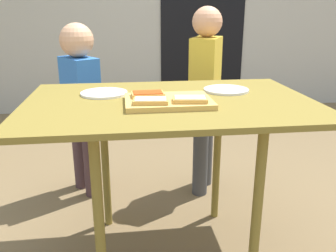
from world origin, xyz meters
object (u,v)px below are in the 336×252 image
(dining_table, at_px, (170,117))
(pizza_slice_far_left, at_px, (148,94))
(child_right, at_px, (205,91))
(pizza_slice_near_left, at_px, (151,101))
(plate_white_right, at_px, (226,90))
(plate_white_left, at_px, (104,93))
(pizza_slice_near_right, at_px, (190,99))
(child_left, at_px, (81,97))
(cutting_board, at_px, (168,101))

(dining_table, height_order, pizza_slice_far_left, pizza_slice_far_left)
(child_right, bearing_deg, dining_table, -115.23)
(pizza_slice_near_left, height_order, plate_white_right, pizza_slice_near_left)
(dining_table, height_order, plate_white_right, plate_white_right)
(plate_white_left, bearing_deg, dining_table, -26.69)
(pizza_slice_far_left, xyz_separation_m, pizza_slice_near_left, (0.00, -0.11, 0.00))
(pizza_slice_near_right, height_order, child_left, child_left)
(dining_table, relative_size, cutting_board, 3.50)
(pizza_slice_near_right, bearing_deg, pizza_slice_far_left, 145.39)
(child_right, bearing_deg, pizza_slice_far_left, -121.06)
(pizza_slice_near_right, bearing_deg, child_left, 121.46)
(dining_table, distance_m, plate_white_right, 0.31)
(pizza_slice_far_left, bearing_deg, child_right, 58.94)
(child_left, relative_size, child_right, 0.92)
(pizza_slice_near_right, bearing_deg, cutting_board, 142.84)
(pizza_slice_far_left, relative_size, plate_white_left, 0.65)
(plate_white_left, bearing_deg, pizza_slice_far_left, -40.04)
(dining_table, relative_size, pizza_slice_far_left, 8.95)
(pizza_slice_near_left, xyz_separation_m, plate_white_left, (-0.18, 0.25, -0.02))
(plate_white_right, bearing_deg, child_right, 87.80)
(cutting_board, bearing_deg, dining_table, 77.20)
(pizza_slice_far_left, xyz_separation_m, plate_white_left, (-0.18, 0.15, -0.02))
(cutting_board, relative_size, child_right, 0.30)
(pizza_slice_near_left, bearing_deg, cutting_board, 39.21)
(plate_white_left, relative_size, child_right, 0.18)
(child_left, distance_m, child_right, 0.72)
(dining_table, relative_size, plate_white_right, 5.82)
(pizza_slice_far_left, xyz_separation_m, plate_white_right, (0.36, 0.14, -0.02))
(child_left, height_order, child_right, child_right)
(cutting_board, bearing_deg, pizza_slice_far_left, 148.07)
(dining_table, bearing_deg, pizza_slice_near_right, -62.96)
(cutting_board, relative_size, child_left, 0.33)
(cutting_board, height_order, child_left, child_left)
(plate_white_right, bearing_deg, cutting_board, -145.99)
(plate_white_left, relative_size, child_left, 0.20)
(pizza_slice_near_right, height_order, plate_white_right, pizza_slice_near_right)
(plate_white_right, bearing_deg, dining_table, -154.27)
(pizza_slice_far_left, bearing_deg, child_left, 115.97)
(pizza_slice_near_right, relative_size, pizza_slice_near_left, 1.01)
(pizza_slice_near_left, relative_size, plate_white_left, 0.67)
(plate_white_left, distance_m, child_right, 0.74)
(cutting_board, bearing_deg, plate_white_left, 142.21)
(pizza_slice_far_left, height_order, plate_white_left, pizza_slice_far_left)
(child_right, bearing_deg, cutting_board, -114.18)
(pizza_slice_near_right, bearing_deg, child_right, 72.61)
(pizza_slice_near_left, relative_size, plate_white_right, 0.67)
(cutting_board, height_order, child_right, child_right)
(pizza_slice_far_left, xyz_separation_m, child_right, (0.38, 0.63, -0.14))
(pizza_slice_near_right, distance_m, pizza_slice_far_left, 0.18)
(pizza_slice_far_left, bearing_deg, plate_white_left, 139.96)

